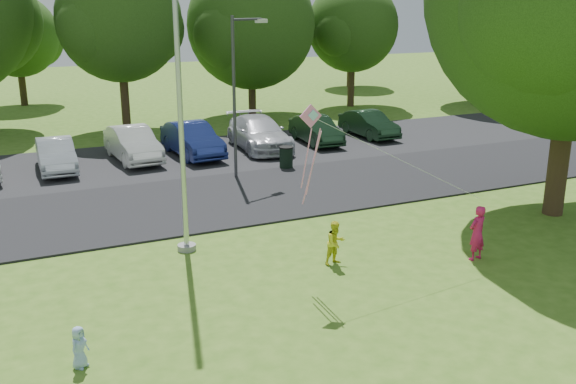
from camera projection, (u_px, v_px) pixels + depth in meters
name	position (u px, v px, depth m)	size (l,w,h in m)	color
ground	(399.00, 301.00, 14.47)	(120.00, 120.00, 0.00)	#406A1C
park_road	(252.00, 195.00, 22.30)	(60.00, 6.00, 0.06)	black
parking_strip	(197.00, 156.00, 27.96)	(42.00, 7.00, 0.06)	black
flagpole	(180.00, 97.00, 16.24)	(0.50, 0.50, 10.00)	#B7BABF
street_lamp	(239.00, 82.00, 23.68)	(1.63, 0.73, 6.01)	#3F3F44
trash_can	(286.00, 158.00, 25.76)	(0.57, 0.57, 0.91)	black
tree_row	(174.00, 16.00, 34.58)	(64.35, 11.94, 10.88)	#332316
horizon_trees	(173.00, 34.00, 44.37)	(77.46, 7.20, 7.02)	#332316
parked_cars	(198.00, 139.00, 27.79)	(19.25, 5.07, 1.44)	silver
woman	(477.00, 233.00, 16.60)	(0.54, 0.35, 1.47)	#CC1B59
child_yellow	(336.00, 243.00, 16.36)	(0.56, 0.44, 1.15)	yellow
child_blue	(79.00, 347.00, 11.74)	(0.40, 0.26, 0.82)	#93B2E1
kite	(315.00, 137.00, 14.62)	(4.79, 0.94, 2.62)	pink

